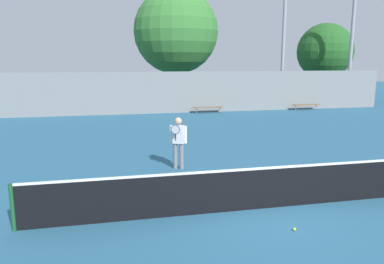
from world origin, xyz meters
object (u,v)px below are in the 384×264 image
(bench_courtside_far, at_px, (306,105))
(tennis_ball, at_px, (294,229))
(light_pole_far_right, at_px, (284,31))
(tree_green_broad, at_px, (325,51))
(tennis_net, at_px, (267,187))
(tennis_player, at_px, (178,139))
(light_pole_near_left, at_px, (353,18))
(bench_courtside_near, at_px, (208,108))
(tree_green_tall, at_px, (176,32))

(bench_courtside_far, relative_size, tennis_ball, 30.04)
(light_pole_far_right, distance_m, tree_green_broad, 8.25)
(tennis_net, distance_m, tennis_player, 4.12)
(light_pole_near_left, bearing_deg, bench_courtside_near, -173.08)
(tree_green_broad, bearing_deg, tennis_net, -124.14)
(tree_green_tall, bearing_deg, light_pole_near_left, -19.32)
(bench_courtside_near, bearing_deg, tree_green_tall, 100.88)
(tennis_ball, xyz_separation_m, tree_green_broad, (15.35, 24.03, 4.35))
(tennis_player, xyz_separation_m, bench_courtside_far, (11.90, 12.92, -0.60))
(tennis_player, height_order, tennis_ball, tennis_player)
(tennis_net, height_order, tree_green_tall, tree_green_tall)
(tennis_ball, relative_size, tree_green_broad, 0.01)
(light_pole_far_right, bearing_deg, tennis_ball, -114.94)
(tennis_net, height_order, tennis_ball, tennis_net)
(bench_courtside_far, height_order, tree_green_tall, tree_green_tall)
(bench_courtside_far, relative_size, light_pole_near_left, 0.17)
(bench_courtside_near, bearing_deg, light_pole_far_right, 10.16)
(tennis_net, height_order, bench_courtside_far, tennis_net)
(light_pole_near_left, distance_m, tree_green_broad, 5.20)
(tree_green_broad, bearing_deg, light_pole_near_left, -97.70)
(light_pole_far_right, relative_size, tree_green_broad, 1.43)
(tennis_net, relative_size, tennis_ball, 168.52)
(tennis_player, relative_size, tennis_ball, 25.25)
(tennis_player, bearing_deg, light_pole_far_right, 82.30)
(bench_courtside_far, bearing_deg, bench_courtside_near, 180.00)
(tennis_player, bearing_deg, tree_green_tall, 108.92)
(tree_green_tall, bearing_deg, light_pole_far_right, -34.73)
(bench_courtside_near, bearing_deg, tree_green_broad, 25.85)
(light_pole_far_right, relative_size, tennis_ball, 143.78)
(bench_courtside_near, bearing_deg, bench_courtside_far, 0.00)
(light_pole_far_right, relative_size, tree_green_tall, 1.05)
(tennis_net, bearing_deg, bench_courtside_near, 79.75)
(tennis_player, bearing_deg, tennis_net, -40.10)
(tree_green_broad, bearing_deg, tree_green_tall, -179.80)
(bench_courtside_near, distance_m, light_pole_near_left, 13.47)
(tennis_net, height_order, tree_green_broad, tree_green_broad)
(light_pole_near_left, relative_size, light_pole_far_right, 1.23)
(tennis_player, distance_m, bench_courtside_near, 13.69)
(tennis_player, height_order, bench_courtside_near, tennis_player)
(tennis_net, distance_m, light_pole_near_left, 24.25)
(bench_courtside_far, xyz_separation_m, light_pole_near_left, (4.37, 1.43, 6.38))
(tennis_player, bearing_deg, tree_green_broad, 77.23)
(bench_courtside_near, height_order, bench_courtside_far, same)
(bench_courtside_far, height_order, light_pole_far_right, light_pole_far_right)
(bench_courtside_far, xyz_separation_m, tennis_ball, (-10.36, -18.03, -0.35))
(light_pole_far_right, xyz_separation_m, tree_green_broad, (6.47, 4.94, -1.32))
(tennis_player, bearing_deg, light_pole_near_left, 70.39)
(bench_courtside_near, distance_m, tennis_ball, 18.27)
(tree_green_tall, bearing_deg, tennis_net, -94.75)
(light_pole_near_left, bearing_deg, tennis_net, -129.17)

